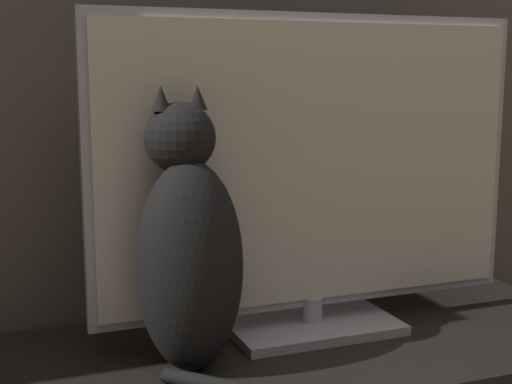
{
  "coord_description": "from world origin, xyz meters",
  "views": [
    {
      "loc": [
        -0.58,
        -0.35,
        0.95
      ],
      "look_at": [
        -0.09,
        0.92,
        0.73
      ],
      "focal_mm": 50.0,
      "sensor_mm": 36.0,
      "label": 1
    }
  ],
  "objects": [
    {
      "name": "cat",
      "position": [
        -0.24,
        0.87,
        0.63
      ],
      "size": [
        0.22,
        0.33,
        0.52
      ],
      "rotation": [
        0.0,
        0.0,
        0.16
      ],
      "color": "black",
      "rests_on": "tv_stand"
    },
    {
      "name": "tv",
      "position": [
        0.06,
        0.97,
        0.74
      ],
      "size": [
        0.94,
        0.22,
        0.66
      ],
      "color": "#B7B7BC",
      "rests_on": "tv_stand"
    }
  ]
}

